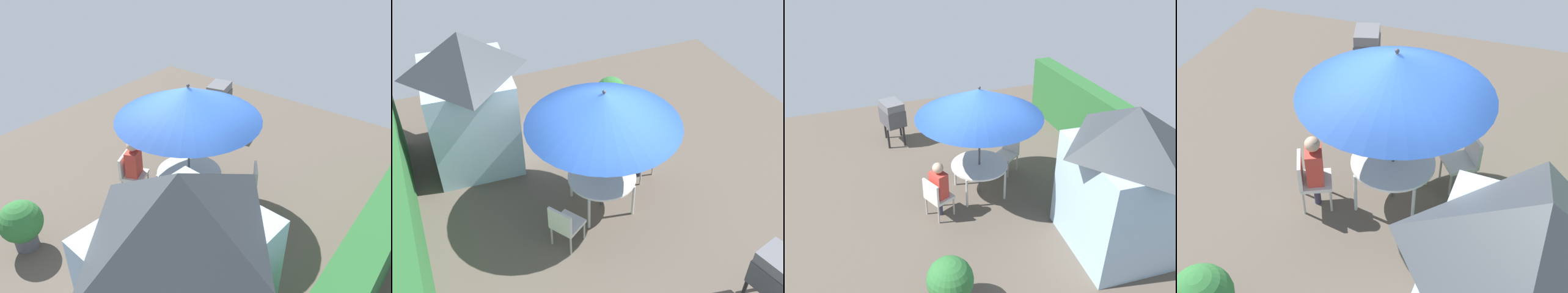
# 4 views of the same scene
# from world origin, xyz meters

# --- Properties ---
(ground_plane) EXTENTS (11.00, 11.00, 0.00)m
(ground_plane) POSITION_xyz_m (0.00, 0.00, 0.00)
(ground_plane) COLOR brown
(hedge_backdrop) EXTENTS (7.15, 0.50, 1.66)m
(hedge_backdrop) POSITION_xyz_m (0.00, 3.50, 0.83)
(hedge_backdrop) COLOR #28602D
(hedge_backdrop) RESTS_ON ground
(garden_shed) EXTENTS (2.14, 1.87, 2.83)m
(garden_shed) POSITION_xyz_m (2.59, 1.87, 1.44)
(garden_shed) COLOR #9EBCD1
(garden_shed) RESTS_ON ground
(patio_table) EXTENTS (1.24, 1.24, 0.73)m
(patio_table) POSITION_xyz_m (0.22, 0.05, 0.68)
(patio_table) COLOR white
(patio_table) RESTS_ON ground
(patio_umbrella) EXTENTS (2.63, 2.63, 2.54)m
(patio_umbrella) POSITION_xyz_m (0.22, 0.05, 2.19)
(patio_umbrella) COLOR #4C4C51
(patio_umbrella) RESTS_ON ground
(bbq_grill) EXTENTS (0.80, 0.66, 1.20)m
(bbq_grill) POSITION_xyz_m (-2.78, -1.37, 0.85)
(bbq_grill) COLOR #47474C
(bbq_grill) RESTS_ON ground
(chair_near_shed) EXTENTS (0.61, 0.61, 0.90)m
(chair_near_shed) POSITION_xyz_m (0.73, -1.06, 0.52)
(chair_near_shed) COLOR silver
(chair_near_shed) RESTS_ON ground
(chair_far_side) EXTENTS (0.64, 0.64, 0.90)m
(chair_far_side) POSITION_xyz_m (-0.42, 1.02, 0.52)
(chair_far_side) COLOR silver
(chair_far_side) RESTS_ON ground
(potted_plant_by_shed) EXTENTS (0.73, 0.73, 0.94)m
(potted_plant_by_shed) POSITION_xyz_m (2.94, -1.39, 0.53)
(potted_plant_by_shed) COLOR #4C4C51
(potted_plant_by_shed) RESTS_ON ground
(person_in_red) EXTENTS (0.41, 0.36, 1.26)m
(person_in_red) POSITION_xyz_m (0.69, -0.98, 0.78)
(person_in_red) COLOR #CC3D33
(person_in_red) RESTS_ON ground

